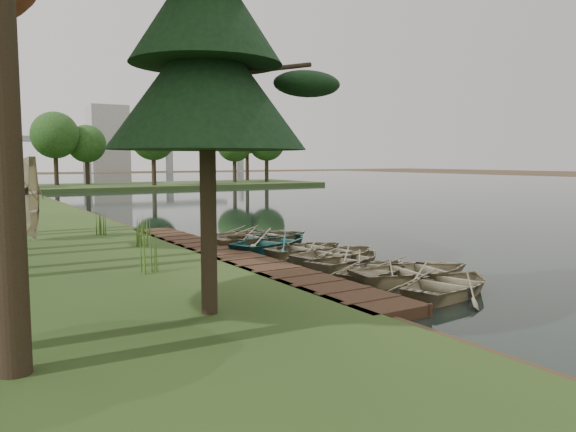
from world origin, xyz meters
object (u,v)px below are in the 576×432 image
stored_rowboat (33,232)px  rowboat_1 (415,268)px  pine_tree (206,41)px  rowboat_2 (377,267)px  boardwalk (230,259)px  rowboat_0 (451,281)px

stored_rowboat → rowboat_1: bearing=-124.8°
stored_rowboat → pine_tree: pine_tree is taller
rowboat_2 → pine_tree: pine_tree is taller
boardwalk → rowboat_0: 7.34m
boardwalk → rowboat_0: bearing=-69.0°
rowboat_0 → rowboat_1: size_ratio=0.91×
boardwalk → pine_tree: (-3.44, -6.14, 5.40)m
boardwalk → rowboat_0: size_ratio=4.91×
rowboat_0 → pine_tree: 8.00m
rowboat_1 → stored_rowboat: 14.36m
boardwalk → pine_tree: pine_tree is taller
boardwalk → pine_tree: 8.87m
pine_tree → stored_rowboat: bearing=96.7°
pine_tree → rowboat_2: bearing=16.4°
boardwalk → rowboat_2: size_ratio=5.35×
boardwalk → stored_rowboat: stored_rowboat is taller
rowboat_2 → stored_rowboat: stored_rowboat is taller
rowboat_1 → stored_rowboat: (-7.84, 12.03, 0.20)m
rowboat_2 → boardwalk: bearing=6.2°
rowboat_1 → pine_tree: 8.18m
rowboat_0 → rowboat_1: bearing=-26.8°
rowboat_2 → stored_rowboat: bearing=11.5°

